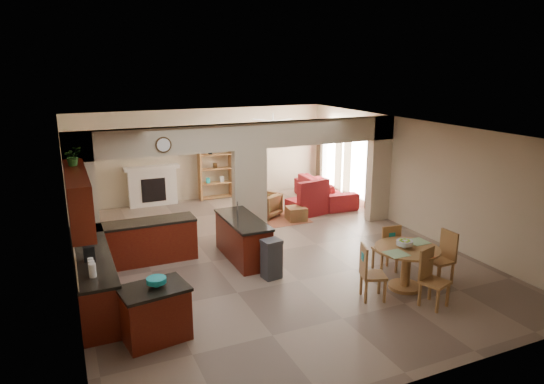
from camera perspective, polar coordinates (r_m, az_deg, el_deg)
name	(u,v)px	position (r m, az deg, el deg)	size (l,w,h in m)	color
floor	(267,252)	(10.98, -0.65, -7.12)	(10.00, 10.00, 0.00)	#766252
ceiling	(266,128)	(10.27, -0.70, 7.53)	(10.00, 10.00, 0.00)	white
wall_back	(202,154)	(15.15, -8.21, 4.41)	(8.00, 8.00, 0.00)	tan
wall_front	(423,285)	(6.52, 17.33, -10.43)	(8.00, 8.00, 0.00)	tan
wall_left	(68,215)	(9.74, -22.86, -2.50)	(10.00, 10.00, 0.00)	tan
wall_right	(413,176)	(12.62, 16.26, 1.86)	(10.00, 10.00, 0.00)	tan
partition_left_pier	(82,200)	(10.71, -21.43, -0.85)	(0.60, 0.25, 2.80)	tan
partition_center_pier	(250,195)	(11.51, -2.64, -0.32)	(0.80, 0.25, 2.20)	tan
partition_right_pier	(379,169)	(13.20, 12.48, 2.66)	(0.60, 0.25, 2.80)	tan
partition_header	(249,136)	(11.22, -2.73, 6.60)	(8.00, 0.25, 0.60)	tan
kitchen_counter	(116,260)	(9.84, -17.93, -7.66)	(2.52, 3.29, 1.48)	#4A0A08
upper_cabinets	(78,197)	(8.83, -21.87, -0.59)	(0.35, 2.40, 0.90)	#4A0A08
peninsula	(243,239)	(10.51, -3.43, -5.51)	(0.70, 1.85, 0.91)	#4A0A08
wall_clock	(163,145)	(10.53, -12.65, 5.43)	(0.34, 0.34, 0.03)	#483118
rug	(276,219)	(13.24, 0.51, -3.20)	(1.60, 1.30, 0.01)	#975537
fireplace	(153,185)	(14.81, -13.87, 0.77)	(1.60, 0.35, 1.20)	beige
shelving_unit	(215,170)	(15.17, -6.68, 2.55)	(1.00, 0.32, 1.80)	#976234
window_a	(360,166)	(14.43, 10.27, 2.99)	(0.02, 0.90, 1.90)	white
window_b	(330,157)	(15.83, 6.83, 4.17)	(0.02, 0.90, 1.90)	white
glazed_door	(344,166)	(15.15, 8.45, 3.05)	(0.02, 0.70, 2.10)	white
drape_a_left	(370,170)	(13.92, 11.51, 2.50)	(0.10, 0.28, 2.30)	#431B1A
drape_a_right	(347,163)	(14.90, 8.85, 3.42)	(0.10, 0.28, 2.30)	#431B1A
drape_b_left	(339,160)	(15.31, 7.84, 3.77)	(0.10, 0.28, 2.30)	#431B1A
drape_b_right	(320,154)	(16.32, 5.63, 4.52)	(0.10, 0.28, 2.30)	#431B1A
ceiling_fan	(273,121)	(13.62, 0.11, 8.33)	(1.00, 1.00, 0.10)	white
kitchen_island	(155,313)	(7.81, -13.59, -13.67)	(1.09, 0.85, 0.86)	#4A0A08
teal_bowl	(156,282)	(7.60, -13.43, -10.27)	(0.30, 0.30, 0.14)	teal
trash_can	(272,260)	(9.61, -0.06, -8.06)	(0.35, 0.29, 0.73)	#323235
dining_table	(406,262)	(9.46, 15.52, -7.92)	(1.20, 1.20, 0.82)	#976234
fruit_bowl	(404,244)	(9.31, 15.32, -5.88)	(0.30, 0.30, 0.16)	#8DC42A
sofa	(325,190)	(14.94, 6.24, 0.25)	(0.98, 2.50, 0.73)	maroon
chaise	(308,206)	(13.77, 4.21, -1.67)	(1.01, 0.82, 0.40)	maroon
armchair	(265,205)	(13.39, -0.80, -1.53)	(0.71, 0.73, 0.66)	maroon
ottoman	(296,214)	(13.14, 2.86, -2.55)	(0.50, 0.50, 0.36)	maroon
plant	(73,156)	(9.20, -22.39, 3.93)	(0.31, 0.27, 0.34)	#1D4412
chair_north	(388,247)	(10.06, 13.47, -6.26)	(0.46, 0.46, 1.02)	#976234
chair_east	(444,255)	(9.95, 19.56, -6.99)	(0.44, 0.44, 1.02)	#976234
chair_south	(431,275)	(8.97, 18.18, -9.29)	(0.53, 0.53, 1.02)	#976234
chair_west	(369,270)	(8.89, 11.33, -9.01)	(0.54, 0.54, 1.02)	#976234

